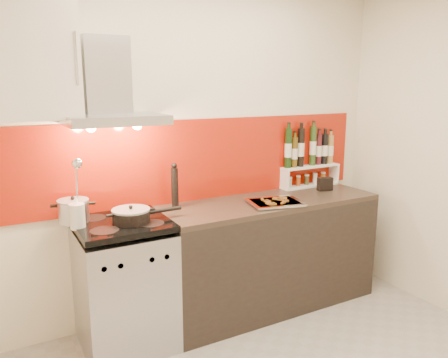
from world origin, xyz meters
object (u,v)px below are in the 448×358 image
range_stove (125,286)px  saute_pan (132,215)px  counter (269,253)px  pepper_mill (175,186)px  stock_pot (74,211)px  baking_tray (275,202)px

range_stove → saute_pan: bearing=-44.9°
counter → pepper_mill: pepper_mill is taller
counter → stock_pot: (-1.48, 0.13, 0.54)m
stock_pot → saute_pan: stock_pot is taller
counter → saute_pan: 1.25m
counter → baking_tray: bearing=-107.2°
range_stove → stock_pot: bearing=154.5°
counter → baking_tray: baking_tray is taller
counter → saute_pan: saute_pan is taller
range_stove → stock_pot: (-0.28, 0.13, 0.54)m
counter → pepper_mill: (-0.75, 0.16, 0.61)m
pepper_mill → counter: bearing=-11.7°
saute_pan → range_stove: bearing=135.1°
counter → baking_tray: (-0.04, -0.13, 0.47)m
stock_pot → baking_tray: 1.46m
saute_pan → counter: bearing=3.1°
pepper_mill → baking_tray: 0.78m
range_stove → saute_pan: saute_pan is taller
saute_pan → pepper_mill: (0.39, 0.22, 0.11)m
counter → stock_pot: 1.58m
stock_pot → baking_tray: bearing=-10.2°
range_stove → baking_tray: (1.16, -0.13, 0.47)m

